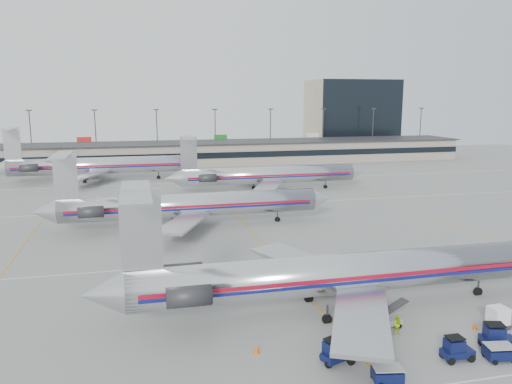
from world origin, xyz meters
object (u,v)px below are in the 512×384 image
object	(u,v)px
belt_loader	(384,321)
jet_second_row	(186,205)
jet_foreground	(339,273)
tug_center	(456,350)
uld_container	(498,317)

from	to	relation	value
belt_loader	jet_second_row	bearing A→B (deg)	94.75
jet_foreground	belt_loader	distance (m)	5.53
tug_center	uld_container	world-z (taller)	tug_center
jet_second_row	jet_foreground	bearing A→B (deg)	-72.41
uld_container	belt_loader	xyz separation A→B (m)	(-9.12, 2.23, -0.33)
jet_second_row	tug_center	distance (m)	45.26
jet_foreground	belt_loader	size ratio (longest dim) A/B	10.91
jet_foreground	belt_loader	world-z (taller)	jet_foreground
jet_second_row	uld_container	xyz separation A→B (m)	(21.70, -38.79, -2.40)
jet_foreground	tug_center	distance (m)	11.56
jet_foreground	jet_second_row	world-z (taller)	jet_foreground
jet_foreground	uld_container	world-z (taller)	jet_foreground
jet_second_row	uld_container	size ratio (longest dim) A/B	24.51
jet_second_row	belt_loader	distance (m)	38.75
jet_foreground	tug_center	world-z (taller)	jet_foreground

